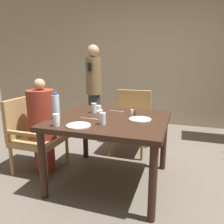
{
  "coord_description": "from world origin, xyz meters",
  "views": [
    {
      "loc": [
        0.71,
        -2.1,
        1.33
      ],
      "look_at": [
        0.0,
        0.05,
        0.79
      ],
      "focal_mm": 35.0,
      "sensor_mm": 36.0,
      "label": 1
    }
  ],
  "objects_px": {
    "plate_main_right": "(140,119)",
    "chair_far_side": "(131,119)",
    "water_bottle": "(56,107)",
    "glass_tall_far": "(56,120)",
    "diner_in_left_chair": "(43,125)",
    "teacup_with_saucer": "(98,108)",
    "chair_left_side": "(33,132)",
    "glass_tall_near": "(94,108)",
    "standing_host": "(94,88)",
    "plate_main_left": "(79,125)",
    "glass_tall_mid": "(103,119)"
  },
  "relations": [
    {
      "from": "plate_main_right",
      "to": "chair_far_side",
      "type": "bearing_deg",
      "value": 108.46
    },
    {
      "from": "water_bottle",
      "to": "glass_tall_far",
      "type": "distance_m",
      "value": 0.28
    },
    {
      "from": "diner_in_left_chair",
      "to": "teacup_with_saucer",
      "type": "bearing_deg",
      "value": 23.22
    },
    {
      "from": "chair_left_side",
      "to": "glass_tall_near",
      "type": "xyz_separation_m",
      "value": [
        0.74,
        0.15,
        0.32
      ]
    },
    {
      "from": "standing_host",
      "to": "teacup_with_saucer",
      "type": "height_order",
      "value": "standing_host"
    },
    {
      "from": "plate_main_left",
      "to": "glass_tall_mid",
      "type": "distance_m",
      "value": 0.23
    },
    {
      "from": "plate_main_right",
      "to": "diner_in_left_chair",
      "type": "bearing_deg",
      "value": -179.15
    },
    {
      "from": "chair_left_side",
      "to": "teacup_with_saucer",
      "type": "height_order",
      "value": "chair_left_side"
    },
    {
      "from": "water_bottle",
      "to": "plate_main_left",
      "type": "bearing_deg",
      "value": -26.26
    },
    {
      "from": "chair_left_side",
      "to": "water_bottle",
      "type": "xyz_separation_m",
      "value": [
        0.48,
        -0.21,
        0.39
      ]
    },
    {
      "from": "teacup_with_saucer",
      "to": "glass_tall_mid",
      "type": "relative_size",
      "value": 0.99
    },
    {
      "from": "chair_far_side",
      "to": "water_bottle",
      "type": "relative_size",
      "value": 3.24
    },
    {
      "from": "glass_tall_mid",
      "to": "chair_far_side",
      "type": "bearing_deg",
      "value": 90.37
    },
    {
      "from": "teacup_with_saucer",
      "to": "water_bottle",
      "type": "height_order",
      "value": "water_bottle"
    },
    {
      "from": "chair_far_side",
      "to": "plate_main_left",
      "type": "relative_size",
      "value": 3.96
    },
    {
      "from": "water_bottle",
      "to": "teacup_with_saucer",
      "type": "bearing_deg",
      "value": 59.57
    },
    {
      "from": "chair_left_side",
      "to": "diner_in_left_chair",
      "type": "bearing_deg",
      "value": 0.0
    },
    {
      "from": "chair_far_side",
      "to": "teacup_with_saucer",
      "type": "distance_m",
      "value": 0.79
    },
    {
      "from": "plate_main_right",
      "to": "plate_main_left",
      "type": "bearing_deg",
      "value": -141.78
    },
    {
      "from": "chair_left_side",
      "to": "glass_tall_near",
      "type": "distance_m",
      "value": 0.82
    },
    {
      "from": "diner_in_left_chair",
      "to": "glass_tall_mid",
      "type": "relative_size",
      "value": 9.99
    },
    {
      "from": "chair_left_side",
      "to": "glass_tall_far",
      "type": "relative_size",
      "value": 7.88
    },
    {
      "from": "plate_main_left",
      "to": "glass_tall_near",
      "type": "bearing_deg",
      "value": 97.35
    },
    {
      "from": "teacup_with_saucer",
      "to": "plate_main_left",
      "type": "bearing_deg",
      "value": -84.51
    },
    {
      "from": "diner_in_left_chair",
      "to": "standing_host",
      "type": "bearing_deg",
      "value": 87.44
    },
    {
      "from": "chair_left_side",
      "to": "plate_main_right",
      "type": "xyz_separation_m",
      "value": [
        1.31,
        0.02,
        0.27
      ]
    },
    {
      "from": "chair_left_side",
      "to": "glass_tall_mid",
      "type": "bearing_deg",
      "value": -14.15
    },
    {
      "from": "glass_tall_far",
      "to": "chair_left_side",
      "type": "bearing_deg",
      "value": 144.95
    },
    {
      "from": "diner_in_left_chair",
      "to": "glass_tall_mid",
      "type": "xyz_separation_m",
      "value": [
        0.86,
        -0.25,
        0.22
      ]
    },
    {
      "from": "teacup_with_saucer",
      "to": "chair_far_side",
      "type": "bearing_deg",
      "value": 70.56
    },
    {
      "from": "plate_main_left",
      "to": "teacup_with_saucer",
      "type": "bearing_deg",
      "value": 95.49
    },
    {
      "from": "teacup_with_saucer",
      "to": "glass_tall_far",
      "type": "xyz_separation_m",
      "value": [
        -0.13,
        -0.69,
        0.03
      ]
    },
    {
      "from": "plate_main_left",
      "to": "teacup_with_saucer",
      "type": "distance_m",
      "value": 0.64
    },
    {
      "from": "glass_tall_far",
      "to": "plate_main_left",
      "type": "bearing_deg",
      "value": 17.47
    },
    {
      "from": "diner_in_left_chair",
      "to": "plate_main_left",
      "type": "bearing_deg",
      "value": -29.14
    },
    {
      "from": "glass_tall_far",
      "to": "diner_in_left_chair",
      "type": "bearing_deg",
      "value": 137.53
    },
    {
      "from": "glass_tall_near",
      "to": "glass_tall_mid",
      "type": "height_order",
      "value": "same"
    },
    {
      "from": "chair_far_side",
      "to": "water_bottle",
      "type": "distance_m",
      "value": 1.33
    },
    {
      "from": "plate_main_left",
      "to": "glass_tall_near",
      "type": "xyz_separation_m",
      "value": [
        -0.07,
        0.52,
        0.05
      ]
    },
    {
      "from": "chair_far_side",
      "to": "standing_host",
      "type": "height_order",
      "value": "standing_host"
    },
    {
      "from": "chair_far_side",
      "to": "teacup_with_saucer",
      "type": "bearing_deg",
      "value": -109.44
    },
    {
      "from": "glass_tall_far",
      "to": "glass_tall_mid",
      "type": "bearing_deg",
      "value": 25.14
    },
    {
      "from": "diner_in_left_chair",
      "to": "plate_main_left",
      "type": "height_order",
      "value": "diner_in_left_chair"
    },
    {
      "from": "chair_left_side",
      "to": "glass_tall_far",
      "type": "bearing_deg",
      "value": -35.05
    },
    {
      "from": "chair_left_side",
      "to": "chair_far_side",
      "type": "distance_m",
      "value": 1.38
    },
    {
      "from": "standing_host",
      "to": "glass_tall_far",
      "type": "height_order",
      "value": "standing_host"
    },
    {
      "from": "diner_in_left_chair",
      "to": "glass_tall_near",
      "type": "bearing_deg",
      "value": 14.11
    },
    {
      "from": "plate_main_left",
      "to": "glass_tall_mid",
      "type": "height_order",
      "value": "glass_tall_mid"
    },
    {
      "from": "water_bottle",
      "to": "glass_tall_mid",
      "type": "height_order",
      "value": "water_bottle"
    },
    {
      "from": "chair_far_side",
      "to": "glass_tall_near",
      "type": "xyz_separation_m",
      "value": [
        -0.25,
        -0.8,
        0.32
      ]
    }
  ]
}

